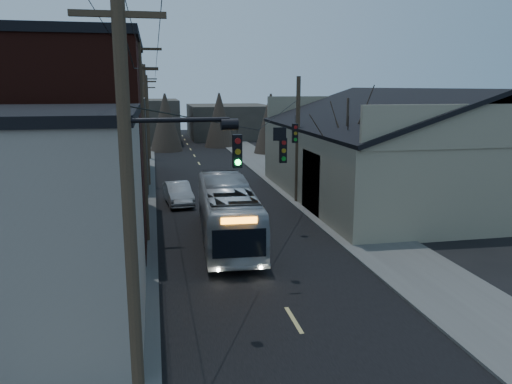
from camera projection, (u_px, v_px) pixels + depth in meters
road_surface at (216, 191)px, 38.17m from camera, size 9.00×110.00×0.02m
sidewalk_left at (128, 194)px, 36.89m from camera, size 4.00×110.00×0.12m
sidewalk_right at (297, 187)px, 39.43m from camera, size 4.00×110.00×0.12m
building_clapboard at (9, 229)px, 15.56m from camera, size 8.00×8.00×7.00m
building_brick at (44, 143)px, 25.59m from camera, size 10.00×12.00×10.00m
building_left_far at (92, 140)px, 41.34m from camera, size 9.00×14.00×7.00m
warehouse at (406, 160)px, 35.36m from camera, size 16.16×20.60×7.73m
building_far_left at (142, 121)px, 69.92m from camera, size 10.00×12.00×6.00m
building_far_right at (229, 121)px, 77.35m from camera, size 12.00×14.00×5.00m
bare_tree at (346, 161)px, 29.11m from camera, size 0.40×0.40×7.20m
utility_lines at (176, 134)px, 30.92m from camera, size 11.24×45.28×10.50m
bus at (227, 212)px, 25.59m from camera, size 3.17×11.10×3.06m
parked_car at (178, 193)px, 33.78m from camera, size 2.00×4.60×1.47m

